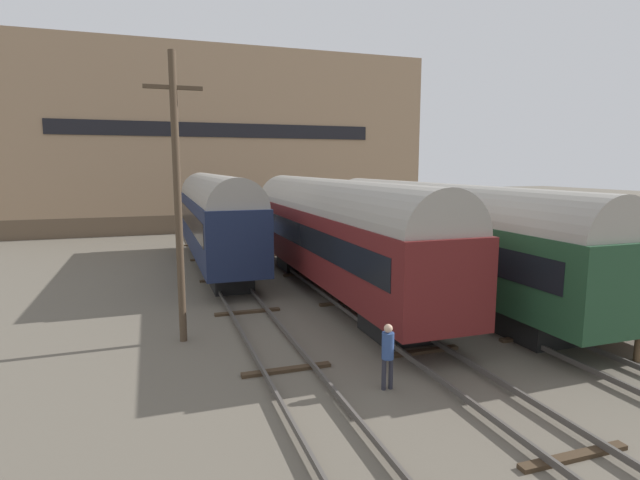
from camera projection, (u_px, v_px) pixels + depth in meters
name	position (u px, v px, depth m)	size (l,w,h in m)	color
ground_plane	(379.00, 325.00, 18.40)	(200.00, 200.00, 0.00)	#60594C
track_left	(264.00, 333.00, 17.00)	(2.60, 60.00, 0.26)	#4C4742
track_middle	(379.00, 321.00, 18.37)	(2.60, 60.00, 0.26)	#4C4742
track_right	(478.00, 310.00, 19.75)	(2.60, 60.00, 0.26)	#4C4742
train_car_green	(438.00, 231.00, 22.29)	(2.85, 18.90, 5.05)	black
train_car_navy	(216.00, 215.00, 28.15)	(2.88, 16.16, 5.33)	black
train_car_maroon	(334.00, 229.00, 22.46)	(3.03, 18.73, 5.23)	black
station_platform	(513.00, 280.00, 21.59)	(2.61, 14.01, 1.00)	brown
bench	(525.00, 269.00, 21.15)	(1.40, 0.40, 0.91)	#2D4C33
person_worker	(388.00, 350.00, 12.92)	(0.32, 0.32, 1.77)	#282833
utility_pole	(178.00, 196.00, 15.99)	(1.80, 0.24, 9.34)	#473828
warehouse_building	(212.00, 143.00, 48.94)	(38.80, 12.94, 16.05)	brown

